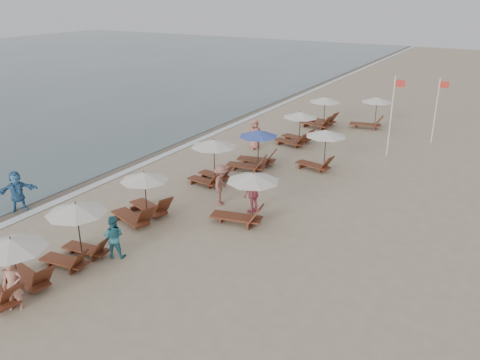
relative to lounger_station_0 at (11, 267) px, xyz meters
The scene contains 21 objects.
ground 7.42m from the lounger_station_0, 29.95° to the left, with size 160.00×160.00×0.00m, color tan.
wet_sand_band 15.02m from the lounger_station_0, 114.14° to the left, with size 3.20×140.00×0.01m, color #6B5E4C.
foam_line 14.53m from the lounger_station_0, 109.45° to the left, with size 0.50×140.00×0.02m, color white.
lounger_station_0 is the anchor object (origin of this frame).
lounger_station_1 2.51m from the lounger_station_0, 85.05° to the left, with size 2.45×2.14×2.35m.
lounger_station_2 6.43m from the lounger_station_0, 91.52° to the left, with size 2.64×2.60×2.20m.
lounger_station_3 11.51m from the lounger_station_0, 89.48° to the left, with size 2.51×2.33×2.32m.
lounger_station_4 14.60m from the lounger_station_0, 86.58° to the left, with size 2.70×2.39×2.21m.
lounger_station_5 19.96m from the lounger_station_0, 87.04° to the left, with size 2.64×2.21×2.13m.
lounger_station_6 24.81m from the lounger_station_0, 88.18° to the left, with size 2.79×2.38×2.18m.
inland_station_0 9.17m from the lounger_station_0, 65.15° to the left, with size 2.90×2.24×2.22m.
inland_station_1 16.72m from the lounger_station_0, 75.69° to the left, with size 2.72×2.24×2.22m.
inland_station_2 26.47m from the lounger_station_0, 81.17° to the left, with size 2.90×2.24×2.22m.
beachgoer_near 0.87m from the lounger_station_0, 33.68° to the right, with size 0.61×0.40×1.68m, color tan.
beachgoer_mid_a 3.62m from the lounger_station_0, 72.27° to the left, with size 0.80×0.62×1.64m, color teal.
beachgoer_mid_b 9.65m from the lounger_station_0, 78.18° to the left, with size 1.23×0.71×1.91m, color #95594B.
beachgoer_far_a 10.14m from the lounger_station_0, 68.76° to the left, with size 1.06×0.44×1.80m, color #CE5268.
beachgoer_far_b 17.69m from the lounger_station_0, 92.36° to the left, with size 0.92×0.60×1.88m, color #AF6C5F.
waterline_walker 7.05m from the lounger_station_0, 141.81° to the left, with size 1.72×0.55×1.85m, color teal.
flag_pole_near 21.52m from the lounger_station_0, 71.49° to the left, with size 0.59×0.08×4.76m.
flag_pole_far 26.03m from the lounger_station_0, 70.66° to the left, with size 0.59×0.08×4.19m.
Camera 1 is at (6.75, -11.69, 9.27)m, focal length 36.64 mm.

